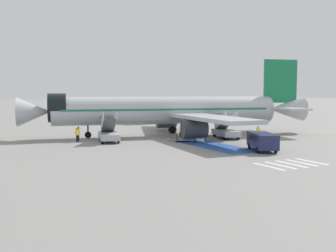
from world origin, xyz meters
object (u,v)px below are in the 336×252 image
Objects in this scene: ground_crew_1 at (79,133)px; traffic_cone_0 at (170,139)px; ground_crew_2 at (77,134)px; traffic_cone_1 at (260,131)px; airliner at (172,111)px; service_van_0 at (262,140)px; baggage_cart at (185,139)px; fuel_tanker at (156,114)px; boarding_stairs_aft at (226,131)px; ground_crew_0 at (258,132)px; boarding_stairs_forward at (109,134)px.

traffic_cone_0 is (9.74, -5.23, -0.78)m from ground_crew_1.
traffic_cone_1 is (26.16, -2.26, -0.75)m from ground_crew_2.
airliner reaches higher than ground_crew_1.
traffic_cone_1 is (16.01, 2.13, -0.00)m from traffic_cone_0.
traffic_cone_1 is (11.37, 13.42, -0.85)m from service_van_0.
service_van_0 is 1.72× the size of baggage_cart.
fuel_tanker is at bearing 102.38° from traffic_cone_1.
airliner is at bearing 144.13° from boarding_stairs_aft.
ground_crew_2 is 26.27m from traffic_cone_1.
fuel_tanker is at bearing -48.02° from ground_crew_0.
service_van_0 is 10.59× the size of traffic_cone_0.
traffic_cone_0 is at bearing 162.67° from airliner.
traffic_cone_0 is at bearing 78.00° from baggage_cart.
ground_crew_2 reaches higher than traffic_cone_1.
ground_crew_1 is 0.94m from ground_crew_2.
boarding_stairs_forward is at bearing -65.33° from ground_crew_2.
baggage_cart is 12.99m from ground_crew_2.
fuel_tanker is 5.96× the size of ground_crew_1.
fuel_tanker is (17.51, 22.81, 0.80)m from boarding_stairs_forward.
traffic_cone_1 is at bearing -51.39° from baggage_cart.
ground_crew_0 is 3.48× the size of traffic_cone_0.
baggage_cart is at bearing -26.79° from fuel_tanker.
ground_crew_0 is (5.96, 7.59, -0.12)m from service_van_0.
ground_crew_1 reaches higher than traffic_cone_0.
boarding_stairs_forward is 22.72m from traffic_cone_1.
boarding_stairs_aft is 18.75m from ground_crew_2.
traffic_cone_1 is at bearing 11.66° from boarding_stairs_forward.
ground_crew_0 is 7.98m from traffic_cone_1.
airliner is at bearing -6.93° from ground_crew_0.
airliner is at bearing 98.33° from ground_crew_1.
baggage_cart is 6.20× the size of traffic_cone_1.
boarding_stairs_aft is 8.58m from traffic_cone_1.
boarding_stairs_aft is 3.22× the size of ground_crew_2.
boarding_stairs_aft reaches higher than ground_crew_1.
ground_crew_1 reaches higher than ground_crew_0.
service_van_0 is (-3.28, -10.67, 0.15)m from boarding_stairs_aft.
traffic_cone_1 is at bearing 4.59° from fuel_tanker.
service_van_0 is at bearing -160.77° from airliner.
airliner is 13.14× the size of baggage_cart.
ground_crew_2 is (-14.80, 15.68, -0.10)m from service_van_0.
ground_crew_1 is (-17.65, 5.85, 0.08)m from boarding_stairs_aft.
ground_crew_1 is (-12.80, 0.15, -2.42)m from airliner.
service_van_0 is at bearing -137.28° from baggage_cart.
ground_crew_2 is at bearing 157.64° from service_van_0.
ground_crew_0 is (2.69, -3.08, 0.03)m from boarding_stairs_aft.
ground_crew_0 is at bearing -63.97° from ground_crew_2.
boarding_stairs_forward reaches higher than ground_crew_1.
fuel_tanker reaches higher than baggage_cart.
fuel_tanker is 2.05× the size of service_van_0.
ground_crew_2 is 3.56× the size of traffic_cone_1.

